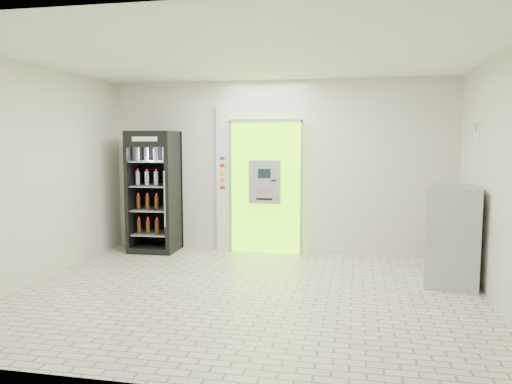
# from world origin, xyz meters

# --- Properties ---
(ground) EXTENTS (6.00, 6.00, 0.00)m
(ground) POSITION_xyz_m (0.00, 0.00, 0.00)
(ground) COLOR beige
(ground) RESTS_ON ground
(room_shell) EXTENTS (6.00, 6.00, 6.00)m
(room_shell) POSITION_xyz_m (0.00, 0.00, 1.84)
(room_shell) COLOR beige
(room_shell) RESTS_ON ground
(atm_assembly) EXTENTS (1.30, 0.24, 2.33)m
(atm_assembly) POSITION_xyz_m (-0.20, 2.41, 1.17)
(atm_assembly) COLOR #76FE00
(atm_assembly) RESTS_ON ground
(pillar) EXTENTS (0.22, 0.11, 2.60)m
(pillar) POSITION_xyz_m (-0.98, 2.45, 1.30)
(pillar) COLOR silver
(pillar) RESTS_ON ground
(beverage_cooler) EXTENTS (0.82, 0.77, 2.13)m
(beverage_cooler) POSITION_xyz_m (-2.16, 2.14, 1.02)
(beverage_cooler) COLOR black
(beverage_cooler) RESTS_ON ground
(steel_cabinet) EXTENTS (0.82, 1.10, 1.34)m
(steel_cabinet) POSITION_xyz_m (2.65, 1.08, 0.67)
(steel_cabinet) COLOR #9C9FA3
(steel_cabinet) RESTS_ON ground
(exit_sign) EXTENTS (0.02, 0.22, 0.26)m
(exit_sign) POSITION_xyz_m (2.99, 1.40, 2.12)
(exit_sign) COLOR white
(exit_sign) RESTS_ON room_shell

